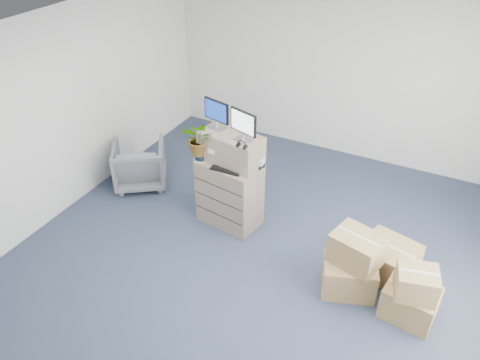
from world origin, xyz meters
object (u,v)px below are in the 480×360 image
Objects in this scene: monitor_right at (243,124)px; office_chair at (139,162)px; filing_cabinet_lower at (230,193)px; monitor_left at (216,113)px; water_bottle at (239,156)px; potted_plant at (200,143)px; keyboard at (227,169)px.

monitor_right is 2.29m from office_chair.
monitor_right is at bearing 1.93° from filing_cabinet_lower.
monitor_left reaches higher than filing_cabinet_lower.
water_bottle is (0.36, -0.05, -0.52)m from monitor_left.
monitor_right is 0.52× the size of office_chair.
filing_cabinet_lower is 2.45× the size of monitor_left.
filing_cabinet_lower is at bearing 11.30° from potted_plant.
keyboard is 0.53× the size of office_chair.
office_chair is (-1.75, 0.36, -0.58)m from keyboard.
monitor_left is 0.97× the size of monitor_right.
office_chair is at bearing 167.95° from potted_plant.
water_bottle is at bearing 141.73° from office_chair.
filing_cabinet_lower is 1.23× the size of office_chair.
keyboard is at bearing 134.61° from office_chair.
filing_cabinet_lower reaches higher than office_chair.
potted_plant is at bearing -160.35° from filing_cabinet_lower.
monitor_right reaches higher than water_bottle.
monitor_right is (0.22, -0.02, 1.12)m from filing_cabinet_lower.
office_chair is (-1.92, 0.23, -1.21)m from monitor_right.
monitor_right is (0.46, -0.14, 0.01)m from monitor_left.
monitor_left is 1.73× the size of water_bottle.
water_bottle is (0.12, 0.07, 0.60)m from filing_cabinet_lower.
keyboard is 0.25m from water_bottle.
potted_plant is at bearing -157.24° from monitor_right.
monitor_right is 0.66m from keyboard.
potted_plant reaches higher than water_bottle.
potted_plant reaches higher than office_chair.
water_bottle is (-0.10, 0.09, -0.53)m from monitor_right.
keyboard is at bearing -9.69° from potted_plant.
monitor_right is at bearing 4.92° from potted_plant.
filing_cabinet_lower is at bearing 104.95° from keyboard.
monitor_right is 1.78× the size of water_bottle.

